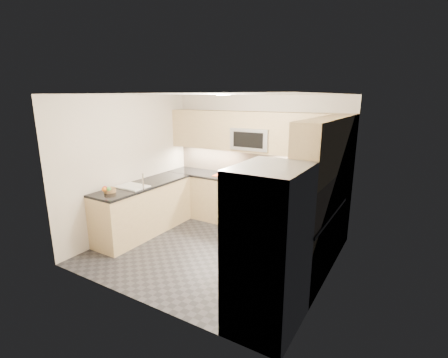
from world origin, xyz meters
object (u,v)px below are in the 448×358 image
fruit_basket (110,190)px  microwave (253,139)px  refrigerator (269,249)px  utensil_bowl (325,185)px  cutting_board (223,176)px  gas_range (249,204)px

fruit_basket → microwave: bearing=52.6°
refrigerator → utensil_bowl: bearing=91.2°
microwave → fruit_basket: microwave is taller
cutting_board → fruit_basket: size_ratio=1.93×
microwave → cutting_board: (-0.57, -0.13, -0.75)m
refrigerator → microwave: bearing=119.6°
microwave → utensil_bowl: microwave is taller
gas_range → utensil_bowl: (1.40, 0.06, 0.56)m
gas_range → cutting_board: bearing=-179.3°
gas_range → fruit_basket: 2.56m
refrigerator → cutting_board: (-2.02, 2.42, 0.05)m
gas_range → microwave: microwave is taller
microwave → utensil_bowl: bearing=-2.6°
gas_range → fruit_basket: (-1.58, -1.94, 0.52)m
refrigerator → utensil_bowl: (-0.05, 2.49, 0.12)m
gas_range → cutting_board: cutting_board is taller
gas_range → utensil_bowl: bearing=2.5°
cutting_board → fruit_basket: fruit_basket is taller
gas_range → microwave: bearing=90.0°
gas_range → refrigerator: refrigerator is taller
microwave → utensil_bowl: 1.56m
cutting_board → microwave: bearing=13.1°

